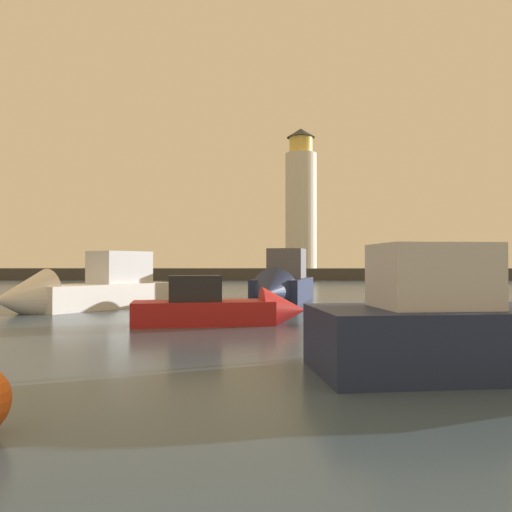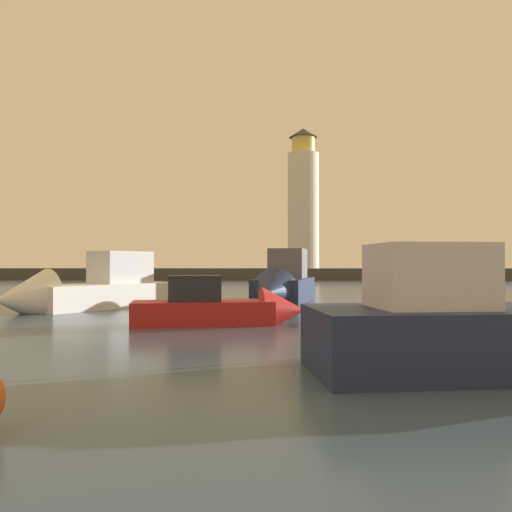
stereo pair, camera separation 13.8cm
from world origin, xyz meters
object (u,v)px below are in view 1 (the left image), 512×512
motorboat_2 (281,285)px  motorboat_5 (229,308)px  motorboat_1 (81,291)px  lighthouse (301,202)px

motorboat_2 → motorboat_5: (-2.12, -10.54, -0.39)m
motorboat_1 → motorboat_2: (9.65, 4.74, 0.10)m
lighthouse → motorboat_5: lighthouse is taller
lighthouse → motorboat_1: size_ratio=2.14×
motorboat_2 → motorboat_5: motorboat_2 is taller
lighthouse → motorboat_1: lighthouse is taller
motorboat_2 → motorboat_5: 10.75m
lighthouse → motorboat_1: 48.80m
motorboat_2 → lighthouse: bearing=84.7°
motorboat_1 → motorboat_5: (7.53, -5.79, -0.29)m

